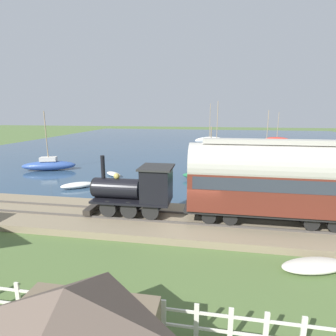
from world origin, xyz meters
The scene contains 16 objects.
ground_plane centered at (0.00, 0.00, 0.00)m, with size 200.00×200.00×0.00m, color #516B38.
harbor_water centered at (43.09, 0.00, 0.00)m, with size 80.00×80.00×0.01m.
rail_embankment centered at (0.28, 0.00, 0.20)m, with size 5.02×56.00×0.51m.
steam_locomotive centered at (0.28, 3.40, 2.10)m, with size 2.05×5.13×3.45m.
passenger_coach centered at (0.28, -3.85, 3.00)m, with size 2.32×8.96×4.54m.
sailboat_brown centered at (29.54, -9.29, 0.72)m, with size 2.31×3.69×6.66m.
sailboat_blue centered at (12.23, 17.14, 0.60)m, with size 3.41×5.90×6.50m.
sailboat_red centered at (44.89, -14.37, 0.60)m, with size 1.84×5.09×6.32m.
sailboat_white centered at (40.17, -0.24, 0.74)m, with size 3.83×6.06×8.02m.
sailboat_green centered at (10.44, -0.66, 0.50)m, with size 1.72×5.32×5.11m.
sailboat_navy centered at (25.87, -1.44, 0.61)m, with size 4.10×6.68×7.92m.
rowboat_near_shore centered at (6.23, 10.54, 0.25)m, with size 2.34×2.81×0.49m.
rowboat_off_pier centered at (6.67, -6.79, 0.19)m, with size 2.06×3.08×0.36m.
rowboat_far_out centered at (10.78, 9.01, 0.22)m, with size 1.98×2.26×0.42m.
beached_dinghy centered at (-3.26, -5.07, 0.22)m, with size 1.88×3.00×0.44m.
picket_fence centered at (-7.39, 0.00, 0.58)m, with size 0.06×20.14×1.14m.
Camera 1 is at (-13.83, -0.73, 6.44)m, focal length 28.00 mm.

